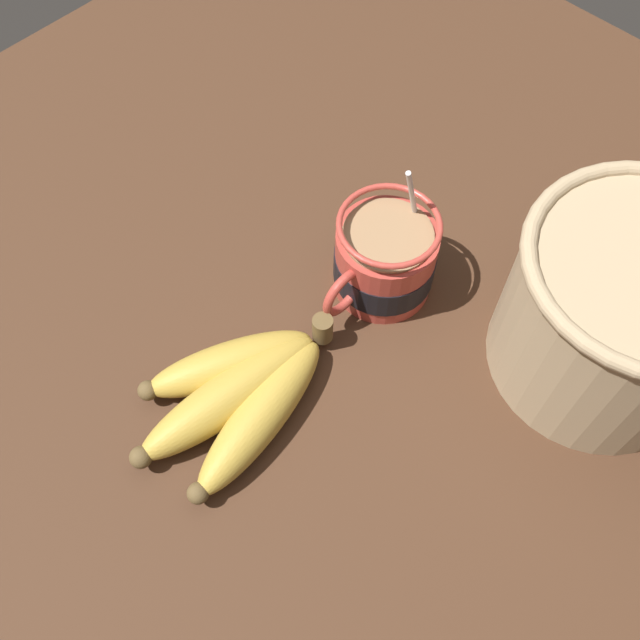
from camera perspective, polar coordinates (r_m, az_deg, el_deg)
table at (r=70.99cm, az=1.31°, el=-3.51°), size 122.47×122.47×3.58cm
coffee_mug at (r=70.37cm, az=5.15°, el=4.80°), size 14.77×10.07×15.35cm
banana_bunch at (r=65.65cm, az=-6.48°, el=-5.78°), size 21.65×14.54×4.51cm
woven_basket at (r=67.20cm, az=23.02°, el=0.66°), size 21.16×21.16×16.42cm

